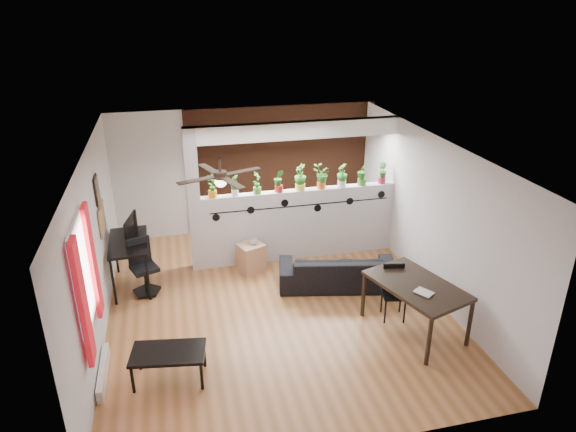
# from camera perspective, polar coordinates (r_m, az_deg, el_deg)

# --- Properties ---
(room_shell) EXTENTS (6.30, 7.10, 2.90)m
(room_shell) POSITION_cam_1_polar(r_m,az_deg,el_deg) (7.80, -1.54, -1.62)
(room_shell) COLOR #915A2F
(room_shell) RESTS_ON ground
(partition_wall) EXTENTS (3.60, 0.18, 1.35)m
(partition_wall) POSITION_cam_1_polar(r_m,az_deg,el_deg) (9.56, 1.32, -0.88)
(partition_wall) COLOR #BCBCC1
(partition_wall) RESTS_ON ground
(ceiling_header) EXTENTS (3.60, 0.18, 0.30)m
(ceiling_header) POSITION_cam_1_polar(r_m,az_deg,el_deg) (8.98, 1.43, 9.52)
(ceiling_header) COLOR white
(ceiling_header) RESTS_ON room_shell
(pier_column) EXTENTS (0.22, 0.20, 2.60)m
(pier_column) POSITION_cam_1_polar(r_m,az_deg,el_deg) (9.05, -10.42, 1.61)
(pier_column) COLOR #BCBCC1
(pier_column) RESTS_ON ground
(brick_panel) EXTENTS (3.90, 0.05, 2.60)m
(brick_panel) POSITION_cam_1_polar(r_m,az_deg,el_deg) (10.67, -0.65, 5.33)
(brick_panel) COLOR #9B4D2D
(brick_panel) RESTS_ON ground
(vine_decal) EXTENTS (3.31, 0.01, 0.30)m
(vine_decal) POSITION_cam_1_polar(r_m,az_deg,el_deg) (9.31, 1.50, 1.16)
(vine_decal) COLOR black
(vine_decal) RESTS_ON partition_wall
(window_assembly) EXTENTS (0.09, 1.30, 1.55)m
(window_assembly) POSITION_cam_1_polar(r_m,az_deg,el_deg) (6.60, -21.64, -6.28)
(window_assembly) COLOR white
(window_assembly) RESTS_ON room_shell
(baseboard_heater) EXTENTS (0.08, 1.00, 0.18)m
(baseboard_heater) POSITION_cam_1_polar(r_m,az_deg,el_deg) (7.36, -19.84, -15.96)
(baseboard_heater) COLOR silver
(baseboard_heater) RESTS_ON ground
(corkboard) EXTENTS (0.03, 0.60, 0.45)m
(corkboard) POSITION_cam_1_polar(r_m,az_deg,el_deg) (8.59, -19.97, -0.30)
(corkboard) COLOR olive
(corkboard) RESTS_ON room_shell
(framed_art) EXTENTS (0.03, 0.34, 0.44)m
(framed_art) POSITION_cam_1_polar(r_m,az_deg,el_deg) (8.37, -20.48, 2.71)
(framed_art) COLOR #8C7259
(framed_art) RESTS_ON room_shell
(ceiling_fan) EXTENTS (1.19, 1.19, 0.43)m
(ceiling_fan) POSITION_cam_1_polar(r_m,az_deg,el_deg) (7.04, -7.52, 4.27)
(ceiling_fan) COLOR black
(ceiling_fan) RESTS_ON room_shell
(potted_plant_0) EXTENTS (0.25, 0.22, 0.42)m
(potted_plant_0) POSITION_cam_1_polar(r_m,az_deg,el_deg) (8.97, -8.45, 3.43)
(potted_plant_0) COLOR orange
(potted_plant_0) RESTS_ON partition_wall
(potted_plant_1) EXTENTS (0.16, 0.19, 0.37)m
(potted_plant_1) POSITION_cam_1_polar(r_m,az_deg,el_deg) (9.02, -5.94, 3.48)
(potted_plant_1) COLOR white
(potted_plant_1) RESTS_ON partition_wall
(potted_plant_2) EXTENTS (0.24, 0.26, 0.41)m
(potted_plant_2) POSITION_cam_1_polar(r_m,az_deg,el_deg) (9.07, -3.47, 3.79)
(potted_plant_2) COLOR #4A9034
(potted_plant_2) RESTS_ON partition_wall
(potted_plant_3) EXTENTS (0.24, 0.20, 0.42)m
(potted_plant_3) POSITION_cam_1_polar(r_m,az_deg,el_deg) (9.14, -1.03, 4.03)
(potted_plant_3) COLOR #AF1C1C
(potted_plant_3) RESTS_ON partition_wall
(potted_plant_4) EXTENTS (0.24, 0.28, 0.49)m
(potted_plant_4) POSITION_cam_1_polar(r_m,az_deg,el_deg) (9.22, 1.38, 4.41)
(potted_plant_4) COLOR #E4E050
(potted_plant_4) RESTS_ON partition_wall
(potted_plant_5) EXTENTS (0.23, 0.19, 0.44)m
(potted_plant_5) POSITION_cam_1_polar(r_m,az_deg,el_deg) (9.33, 3.73, 4.44)
(potted_plant_5) COLOR orange
(potted_plant_5) RESTS_ON partition_wall
(potted_plant_6) EXTENTS (0.22, 0.26, 0.44)m
(potted_plant_6) POSITION_cam_1_polar(r_m,az_deg,el_deg) (9.45, 6.03, 4.61)
(potted_plant_6) COLOR white
(potted_plant_6) RESTS_ON partition_wall
(potted_plant_7) EXTENTS (0.29, 0.27, 0.45)m
(potted_plant_7) POSITION_cam_1_polar(r_m,az_deg,el_deg) (9.58, 8.27, 4.78)
(potted_plant_7) COLOR #4A9736
(potted_plant_7) RESTS_ON partition_wall
(potted_plant_8) EXTENTS (0.20, 0.23, 0.40)m
(potted_plant_8) POSITION_cam_1_polar(r_m,az_deg,el_deg) (9.73, 10.44, 4.79)
(potted_plant_8) COLOR #B61D3F
(potted_plant_8) RESTS_ON partition_wall
(sofa) EXTENTS (2.00, 1.12, 0.55)m
(sofa) POSITION_cam_1_polar(r_m,az_deg,el_deg) (8.83, 5.51, -6.04)
(sofa) COLOR black
(sofa) RESTS_ON ground
(cube_shelf) EXTENTS (0.54, 0.51, 0.52)m
(cube_shelf) POSITION_cam_1_polar(r_m,az_deg,el_deg) (9.26, -4.10, -4.63)
(cube_shelf) COLOR tan
(cube_shelf) RESTS_ON ground
(cup) EXTENTS (0.16, 0.16, 0.11)m
(cup) POSITION_cam_1_polar(r_m,az_deg,el_deg) (9.12, -3.85, -2.84)
(cup) COLOR gray
(cup) RESTS_ON cube_shelf
(computer_desk) EXTENTS (0.65, 1.19, 0.85)m
(computer_desk) POSITION_cam_1_polar(r_m,az_deg,el_deg) (8.94, -17.30, -3.12)
(computer_desk) COLOR black
(computer_desk) RESTS_ON ground
(monitor) EXTENTS (0.37, 0.14, 0.20)m
(monitor) POSITION_cam_1_polar(r_m,az_deg,el_deg) (9.00, -17.40, -1.66)
(monitor) COLOR black
(monitor) RESTS_ON computer_desk
(office_chair) EXTENTS (0.51, 0.51, 0.94)m
(office_chair) POSITION_cam_1_polar(r_m,az_deg,el_deg) (8.85, -15.75, -5.79)
(office_chair) COLOR black
(office_chair) RESTS_ON ground
(dining_table) EXTENTS (1.28, 1.64, 0.78)m
(dining_table) POSITION_cam_1_polar(r_m,az_deg,el_deg) (7.68, 14.07, -7.88)
(dining_table) COLOR black
(dining_table) RESTS_ON ground
(book) EXTENTS (0.29, 0.31, 0.02)m
(book) POSITION_cam_1_polar(r_m,az_deg,el_deg) (7.36, 14.49, -8.50)
(book) COLOR gray
(book) RESTS_ON dining_table
(folding_chair) EXTENTS (0.41, 0.41, 0.86)m
(folding_chair) POSITION_cam_1_polar(r_m,az_deg,el_deg) (8.05, 11.63, -7.67)
(folding_chair) COLOR black
(folding_chair) RESTS_ON ground
(coffee_table) EXTENTS (1.00, 0.66, 0.43)m
(coffee_table) POSITION_cam_1_polar(r_m,az_deg,el_deg) (6.92, -13.17, -14.75)
(coffee_table) COLOR black
(coffee_table) RESTS_ON ground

